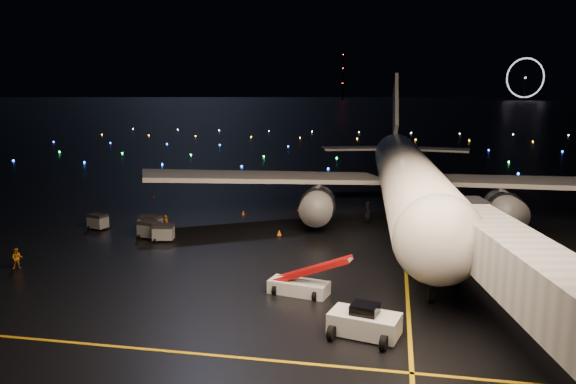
# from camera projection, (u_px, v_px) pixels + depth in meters

# --- Properties ---
(ground) EXTENTS (2000.00, 2000.00, 0.00)m
(ground) POSITION_uv_depth(u_px,v_px,m) (376.00, 113.00, 330.12)
(ground) COLOR black
(ground) RESTS_ON ground
(lane_centre) EXTENTS (0.25, 80.00, 0.02)m
(lane_centre) POSITION_uv_depth(u_px,v_px,m) (404.00, 242.00, 52.49)
(lane_centre) COLOR #DBA90B
(lane_centre) RESTS_ON ground
(lane_cross) EXTENTS (60.00, 0.25, 0.02)m
(lane_cross) POSITION_uv_depth(u_px,v_px,m) (102.00, 345.00, 31.42)
(lane_cross) COLOR #DBA90B
(lane_cross) RESTS_ON ground
(airliner) EXTENTS (60.77, 58.05, 16.37)m
(airliner) POSITION_uv_depth(u_px,v_px,m) (407.00, 145.00, 60.80)
(airliner) COLOR white
(airliner) RESTS_ON ground
(pushback_tug) EXTENTS (4.39, 2.99, 1.91)m
(pushback_tug) POSITION_uv_depth(u_px,v_px,m) (365.00, 320.00, 32.57)
(pushback_tug) COLOR silver
(pushback_tug) RESTS_ON ground
(belt_loader) EXTENTS (6.34, 2.91, 2.97)m
(belt_loader) POSITION_uv_depth(u_px,v_px,m) (299.00, 273.00, 39.12)
(belt_loader) COLOR silver
(belt_loader) RESTS_ON ground
(crew_b) EXTENTS (1.05, 0.98, 1.71)m
(crew_b) POSITION_uv_depth(u_px,v_px,m) (17.00, 258.00, 44.74)
(crew_b) COLOR orange
(crew_b) RESTS_ON ground
(crew_c) EXTENTS (0.87, 1.22, 1.92)m
(crew_c) POSITION_uv_depth(u_px,v_px,m) (166.00, 225.00, 55.44)
(crew_c) COLOR orange
(crew_c) RESTS_ON ground
(safety_cone_0) EXTENTS (0.61, 0.61, 0.54)m
(safety_cone_0) POSITION_uv_depth(u_px,v_px,m) (279.00, 233.00, 55.07)
(safety_cone_0) COLOR orange
(safety_cone_0) RESTS_ON ground
(safety_cone_1) EXTENTS (0.65, 0.65, 0.56)m
(safety_cone_1) POSITION_uv_depth(u_px,v_px,m) (299.00, 209.00, 66.05)
(safety_cone_1) COLOR orange
(safety_cone_1) RESTS_ON ground
(safety_cone_2) EXTENTS (0.46, 0.46, 0.48)m
(safety_cone_2) POSITION_uv_depth(u_px,v_px,m) (243.00, 212.00, 64.16)
(safety_cone_2) COLOR orange
(safety_cone_2) RESTS_ON ground
(safety_cone_3) EXTENTS (0.52, 0.52, 0.51)m
(safety_cone_3) POSITION_uv_depth(u_px,v_px,m) (154.00, 196.00, 73.65)
(safety_cone_3) COLOR orange
(safety_cone_3) RESTS_ON ground
(ferris_wheel) EXTENTS (49.33, 16.80, 52.00)m
(ferris_wheel) POSITION_uv_depth(u_px,v_px,m) (525.00, 79.00, 700.37)
(ferris_wheel) COLOR black
(ferris_wheel) RESTS_ON ground
(radio_mast) EXTENTS (1.80, 1.80, 64.00)m
(radio_mast) POSITION_uv_depth(u_px,v_px,m) (343.00, 76.00, 760.53)
(radio_mast) COLOR black
(radio_mast) RESTS_ON ground
(taxiway_lights) EXTENTS (164.00, 92.00, 0.36)m
(taxiway_lights) POSITION_uv_depth(u_px,v_px,m) (351.00, 145.00, 142.59)
(taxiway_lights) COLOR black
(taxiway_lights) RESTS_ON ground
(baggage_cart_0) EXTENTS (2.25, 1.84, 1.67)m
(baggage_cart_0) POSITION_uv_depth(u_px,v_px,m) (149.00, 230.00, 53.90)
(baggage_cart_0) COLOR gray
(baggage_cart_0) RESTS_ON ground
(baggage_cart_1) EXTENTS (2.07, 1.61, 1.60)m
(baggage_cart_1) POSITION_uv_depth(u_px,v_px,m) (163.00, 233.00, 52.88)
(baggage_cart_1) COLOR gray
(baggage_cart_1) RESTS_ON ground
(baggage_cart_2) EXTENTS (2.19, 1.67, 1.71)m
(baggage_cart_2) POSITION_uv_depth(u_px,v_px,m) (151.00, 224.00, 56.05)
(baggage_cart_2) COLOR gray
(baggage_cart_2) RESTS_ON ground
(baggage_cart_3) EXTENTS (2.13, 1.77, 1.56)m
(baggage_cart_3) POSITION_uv_depth(u_px,v_px,m) (98.00, 222.00, 57.39)
(baggage_cart_3) COLOR gray
(baggage_cart_3) RESTS_ON ground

